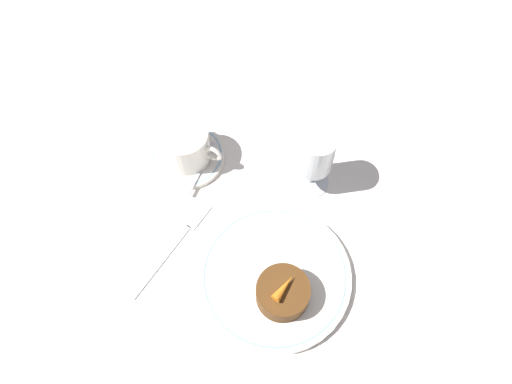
{
  "coord_description": "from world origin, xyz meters",
  "views": [
    {
      "loc": [
        0.05,
        -0.28,
        0.75
      ],
      "look_at": [
        -0.09,
        0.06,
        0.04
      ],
      "focal_mm": 35.0,
      "sensor_mm": 36.0,
      "label": 1
    }
  ],
  "objects_px": {
    "wine_glass": "(315,155)",
    "dessert_cake": "(283,293)",
    "coffee_cup": "(185,144)",
    "dinner_plate": "(275,276)",
    "fork": "(180,238)"
  },
  "relations": [
    {
      "from": "dinner_plate",
      "to": "coffee_cup",
      "type": "bearing_deg",
      "value": 146.77
    },
    {
      "from": "fork",
      "to": "dinner_plate",
      "type": "bearing_deg",
      "value": -0.94
    },
    {
      "from": "dinner_plate",
      "to": "wine_glass",
      "type": "relative_size",
      "value": 1.77
    },
    {
      "from": "coffee_cup",
      "to": "wine_glass",
      "type": "xyz_separation_m",
      "value": [
        0.21,
        0.04,
        0.04
      ]
    },
    {
      "from": "wine_glass",
      "to": "dessert_cake",
      "type": "xyz_separation_m",
      "value": [
        0.03,
        -0.21,
        -0.05
      ]
    },
    {
      "from": "dinner_plate",
      "to": "fork",
      "type": "xyz_separation_m",
      "value": [
        -0.17,
        0.0,
        -0.01
      ]
    },
    {
      "from": "wine_glass",
      "to": "dessert_cake",
      "type": "bearing_deg",
      "value": -81.9
    },
    {
      "from": "dinner_plate",
      "to": "fork",
      "type": "height_order",
      "value": "dinner_plate"
    },
    {
      "from": "dinner_plate",
      "to": "dessert_cake",
      "type": "xyz_separation_m",
      "value": [
        0.02,
        -0.03,
        0.03
      ]
    },
    {
      "from": "coffee_cup",
      "to": "dessert_cake",
      "type": "xyz_separation_m",
      "value": [
        0.24,
        -0.17,
        -0.01
      ]
    },
    {
      "from": "wine_glass",
      "to": "dessert_cake",
      "type": "relative_size",
      "value": 1.67
    },
    {
      "from": "dessert_cake",
      "to": "dinner_plate",
      "type": "bearing_deg",
      "value": 129.79
    },
    {
      "from": "coffee_cup",
      "to": "wine_glass",
      "type": "bearing_deg",
      "value": 9.9
    },
    {
      "from": "dinner_plate",
      "to": "coffee_cup",
      "type": "height_order",
      "value": "coffee_cup"
    },
    {
      "from": "wine_glass",
      "to": "fork",
      "type": "relative_size",
      "value": 0.69
    }
  ]
}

